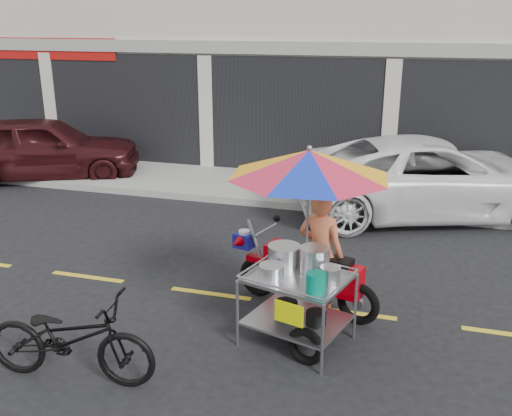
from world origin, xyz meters
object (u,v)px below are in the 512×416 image
(white_pickup, at_px, (432,177))
(food_vendor_rig, at_px, (310,216))
(near_bicycle, at_px, (70,338))
(maroon_sedan, at_px, (43,148))

(white_pickup, relative_size, food_vendor_rig, 2.27)
(near_bicycle, height_order, food_vendor_rig, food_vendor_rig)
(maroon_sedan, relative_size, near_bicycle, 2.39)
(maroon_sedan, xyz_separation_m, food_vendor_rig, (7.58, -5.27, 0.75))
(maroon_sedan, relative_size, white_pickup, 0.82)
(near_bicycle, relative_size, food_vendor_rig, 0.79)
(white_pickup, relative_size, near_bicycle, 2.90)
(maroon_sedan, xyz_separation_m, near_bicycle, (5.35, -7.01, -0.27))
(near_bicycle, distance_m, food_vendor_rig, 3.01)
(maroon_sedan, bearing_deg, near_bicycle, -167.24)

